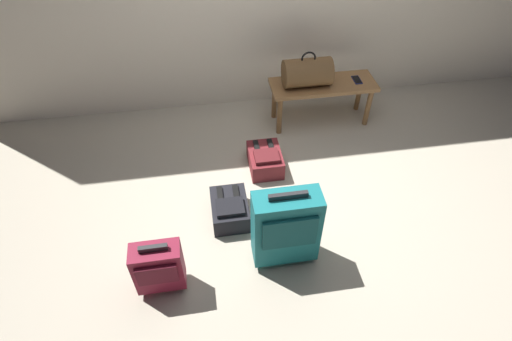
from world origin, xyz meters
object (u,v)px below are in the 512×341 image
suitcase_small_burgundy (158,267)px  backpack_maroon (265,160)px  suitcase_upright_teal (286,227)px  duffel_bag_brown (307,72)px  backpack_dark (230,209)px  bench (323,89)px  cell_phone (357,80)px

suitcase_small_burgundy → backpack_maroon: size_ratio=1.21×
suitcase_upright_teal → suitcase_small_burgundy: 0.87m
duffel_bag_brown → backpack_dark: duffel_bag_brown is taller
duffel_bag_brown → suitcase_small_burgundy: bearing=-129.8°
bench → cell_phone: cell_phone is taller
duffel_bag_brown → cell_phone: bearing=-0.0°
suitcase_small_burgundy → cell_phone: bearing=41.5°
duffel_bag_brown → suitcase_upright_teal: duffel_bag_brown is taller
backpack_maroon → bench: bearing=42.3°
cell_phone → backpack_dark: (-1.36, -1.12, -0.35)m
bench → suitcase_upright_teal: bearing=-113.9°
duffel_bag_brown → suitcase_upright_teal: size_ratio=0.65×
backpack_maroon → backpack_dark: size_ratio=1.00×
duffel_bag_brown → cell_phone: duffel_bag_brown is taller
cell_phone → duffel_bag_brown: bearing=180.0°
cell_phone → backpack_dark: size_ratio=0.38×
duffel_bag_brown → cell_phone: 0.51m
cell_phone → suitcase_upright_teal: 1.86m
suitcase_upright_teal → suitcase_small_burgundy: suitcase_upright_teal is taller
cell_phone → suitcase_small_burgundy: size_ratio=0.31×
bench → backpack_maroon: size_ratio=2.63×
suitcase_small_burgundy → backpack_maroon: 1.39m
cell_phone → backpack_maroon: size_ratio=0.38×
suitcase_upright_teal → suitcase_small_burgundy: size_ratio=1.47×
duffel_bag_brown → backpack_maroon: 0.91m
duffel_bag_brown → bench: bearing=-0.0°
suitcase_small_burgundy → duffel_bag_brown: bearing=50.2°
bench → suitcase_upright_teal: (-0.69, -1.55, -0.02)m
backpack_maroon → backpack_dark: bearing=-125.7°
bench → suitcase_small_burgundy: (-1.55, -1.66, -0.13)m
suitcase_small_burgundy → backpack_dark: size_ratio=1.21×
suitcase_small_burgundy → backpack_dark: bearing=46.2°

